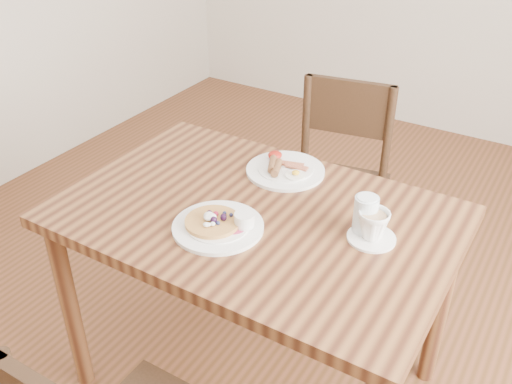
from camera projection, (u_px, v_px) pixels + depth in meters
ground at (256, 376)px, 2.15m from camera, size 5.00×5.00×0.00m
dining_table at (256, 237)px, 1.80m from camera, size 1.20×0.80×0.75m
chair_far at (336, 177)px, 2.44m from camera, size 0.48×0.48×0.88m
pancake_plate at (219, 224)px, 1.67m from camera, size 0.27×0.27×0.06m
breakfast_plate at (284, 169)px, 1.95m from camera, size 0.27×0.27×0.04m
teacup_saucer at (373, 227)px, 1.61m from camera, size 0.14×0.14×0.09m
water_glass at (365, 215)px, 1.63m from camera, size 0.07×0.07×0.12m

